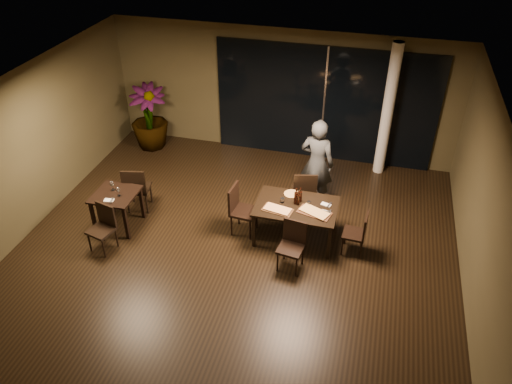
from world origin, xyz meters
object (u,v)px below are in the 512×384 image
at_px(bottle_b, 298,198).
at_px(chair_main_far, 304,190).
at_px(chair_main_right, 359,232).
at_px(chair_side_near, 103,225).
at_px(diner, 317,163).
at_px(bottle_a, 296,196).
at_px(chair_main_near, 292,242).
at_px(chair_main_left, 240,207).
at_px(chair_side_far, 136,187).
at_px(potted_plant, 149,117).
at_px(side_table, 116,199).
at_px(main_table, 296,209).
at_px(bottle_c, 300,195).

bearing_deg(bottle_b, chair_main_far, 90.25).
bearing_deg(chair_main_right, chair_side_near, -73.87).
bearing_deg(chair_main_far, diner, -123.45).
bearing_deg(bottle_a, bottle_b, -27.84).
relative_size(chair_side_near, bottle_a, 2.74).
bearing_deg(chair_main_near, bottle_b, 103.27).
relative_size(chair_main_left, chair_side_far, 0.99).
bearing_deg(potted_plant, diner, -17.52).
distance_m(chair_main_right, diner, 1.76).
distance_m(chair_side_near, potted_plant, 3.84).
bearing_deg(chair_side_far, chair_main_far, -178.85).
bearing_deg(potted_plant, side_table, -76.72).
bearing_deg(chair_side_far, potted_plant, -82.97).
bearing_deg(diner, chair_main_right, 136.75).
height_order(chair_main_far, chair_main_right, chair_main_far).
bearing_deg(chair_side_near, chair_main_right, 27.06).
relative_size(chair_main_left, chair_side_near, 1.11).
xyz_separation_m(diner, potted_plant, (-4.30, 1.36, -0.16)).
bearing_deg(diner, chair_side_far, 29.87).
height_order(main_table, diner, diner).
bearing_deg(main_table, chair_side_near, -161.02).
xyz_separation_m(chair_side_near, diner, (3.50, 2.39, 0.45)).
distance_m(potted_plant, bottle_a, 4.83).
bearing_deg(diner, chair_main_left, 57.16).
distance_m(chair_side_far, diner, 3.64).
height_order(chair_side_near, potted_plant, potted_plant).
bearing_deg(chair_main_near, potted_plant, 149.65).
distance_m(bottle_a, bottle_b, 0.05).
bearing_deg(chair_side_far, diner, -172.69).
height_order(side_table, chair_main_far, chair_main_far).
xyz_separation_m(chair_side_far, diner, (3.42, 1.20, 0.38)).
bearing_deg(chair_main_right, bottle_c, -100.12).
height_order(chair_main_far, chair_main_left, chair_main_left).
distance_m(chair_main_far, bottle_a, 0.83).
distance_m(chair_main_far, chair_main_right, 1.49).
relative_size(main_table, chair_side_far, 1.48).
height_order(diner, bottle_b, diner).
bearing_deg(chair_main_far, potted_plant, -37.36).
bearing_deg(side_table, chair_main_right, 4.67).
height_order(main_table, potted_plant, potted_plant).
relative_size(main_table, bottle_c, 5.10).
relative_size(diner, bottle_c, 6.47).
distance_m(main_table, bottle_a, 0.25).
height_order(chair_main_far, chair_side_near, chair_main_far).
distance_m(side_table, chair_main_right, 4.59).
bearing_deg(potted_plant, main_table, -32.18).
bearing_deg(side_table, chair_main_left, 10.60).
distance_m(chair_main_near, chair_main_right, 1.26).
relative_size(chair_main_left, chair_main_right, 1.16).
distance_m(chair_main_near, bottle_a, 0.92).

